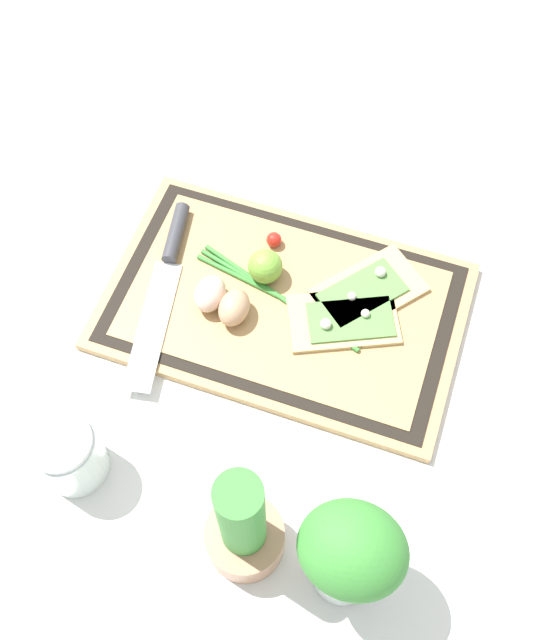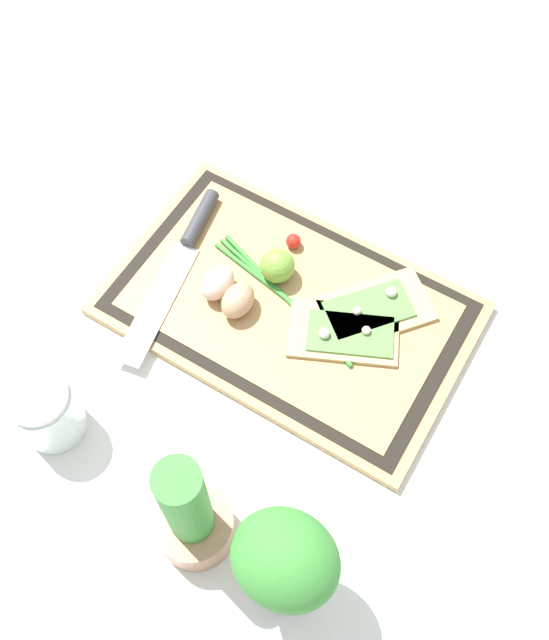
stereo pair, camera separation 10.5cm
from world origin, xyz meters
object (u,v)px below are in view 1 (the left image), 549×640
(cherry_tomato_red, at_px, (274,240))
(sauce_jar, at_px, (70,456))
(pizza_slice_far, at_px, (345,319))
(herb_pot, at_px, (243,529))
(pizza_slice_near, at_px, (367,291))
(egg_brown, at_px, (234,308))
(egg_pink, at_px, (210,294))
(herb_glass, at_px, (350,555))
(knife, at_px, (168,263))
(lime, at_px, (265,266))

(cherry_tomato_red, xyz_separation_m, sauce_jar, (0.13, 0.41, 0.02))
(pizza_slice_far, relative_size, herb_pot, 0.78)
(pizza_slice_near, bearing_deg, egg_brown, 30.22)
(pizza_slice_far, distance_m, sauce_jar, 0.42)
(egg_pink, height_order, herb_glass, herb_glass)
(knife, relative_size, lime, 6.08)
(knife, distance_m, herb_pot, 0.42)
(cherry_tomato_red, bearing_deg, lime, 96.67)
(egg_brown, bearing_deg, herb_pot, 112.91)
(pizza_slice_near, distance_m, pizza_slice_far, 0.06)
(sauce_jar, relative_size, herb_glass, 0.54)
(pizza_slice_near, xyz_separation_m, pizza_slice_far, (0.02, 0.06, 0.00))
(pizza_slice_near, distance_m, knife, 0.30)
(knife, distance_m, cherry_tomato_red, 0.16)
(egg_brown, distance_m, lime, 0.08)
(cherry_tomato_red, distance_m, herb_glass, 0.49)
(pizza_slice_far, distance_m, egg_pink, 0.20)
(pizza_slice_far, bearing_deg, lime, -14.49)
(pizza_slice_near, height_order, egg_pink, egg_pink)
(lime, distance_m, herb_glass, 0.44)
(egg_pink, distance_m, herb_glass, 0.42)
(knife, bearing_deg, herb_pot, 125.92)
(egg_brown, xyz_separation_m, lime, (-0.02, -0.08, 0.00))
(sauce_jar, bearing_deg, herb_pot, 175.21)
(pizza_slice_far, bearing_deg, knife, -0.69)
(lime, height_order, herb_glass, herb_glass)
(knife, xyz_separation_m, sauce_jar, (-0.00, 0.32, 0.02))
(cherry_tomato_red, relative_size, sauce_jar, 0.22)
(pizza_slice_near, xyz_separation_m, lime, (0.15, 0.02, 0.02))
(pizza_slice_far, xyz_separation_m, egg_pink, (0.19, 0.03, 0.02))
(knife, height_order, egg_pink, egg_pink)
(pizza_slice_near, height_order, herb_pot, herb_pot)
(herb_pot, relative_size, herb_glass, 1.21)
(pizza_slice_near, height_order, herb_glass, herb_glass)
(pizza_slice_far, relative_size, herb_glass, 0.94)
(herb_pot, bearing_deg, pizza_slice_far, -94.69)
(lime, bearing_deg, pizza_slice_far, 165.51)
(lime, height_order, sauce_jar, sauce_jar)
(knife, xyz_separation_m, herb_glass, (-0.37, 0.33, 0.09))
(pizza_slice_near, distance_m, cherry_tomato_red, 0.16)
(knife, xyz_separation_m, cherry_tomato_red, (-0.13, -0.09, 0.00))
(egg_brown, relative_size, sauce_jar, 0.55)
(knife, bearing_deg, herb_glass, 137.92)
(egg_brown, bearing_deg, pizza_slice_far, -164.20)
(lime, relative_size, herb_glass, 0.26)
(pizza_slice_near, bearing_deg, egg_pink, 22.92)
(knife, relative_size, herb_glass, 1.61)
(egg_pink, bearing_deg, sauce_jar, 74.54)
(pizza_slice_near, relative_size, egg_pink, 3.09)
(cherry_tomato_red, height_order, herb_pot, herb_pot)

